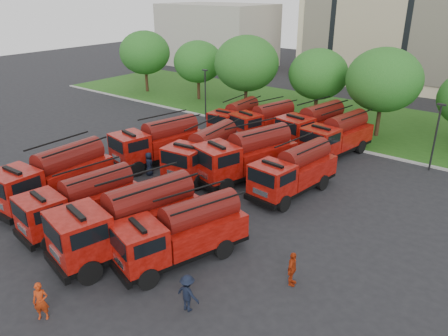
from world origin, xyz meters
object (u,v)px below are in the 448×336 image
object	(u,v)px
fire_truck_0	(54,176)
fire_truck_1	(81,202)
fire_truck_11	(337,136)
firefighter_4	(150,175)
fire_truck_3	(182,232)
fire_truck_4	(158,142)
firefighter_3	(188,309)
firefighter_1	(58,252)
firefighter_5	(267,205)
fire_truck_10	(313,125)
firefighter_2	(291,284)
fire_truck_2	(129,219)
fire_truck_8	(236,118)
fire_truck_9	(265,121)
firefighter_0	(44,318)
fire_truck_6	(247,155)
fire_truck_7	(294,171)
fire_truck_5	(205,152)

from	to	relation	value
fire_truck_0	fire_truck_1	size ratio (longest dim) A/B	1.09
fire_truck_11	firefighter_4	bearing A→B (deg)	-117.74
fire_truck_3	fire_truck_4	bearing A→B (deg)	157.68
fire_truck_1	firefighter_3	world-z (taller)	fire_truck_1
firefighter_1	firefighter_5	size ratio (longest dim) A/B	0.99
fire_truck_3	fire_truck_10	bearing A→B (deg)	115.47
firefighter_1	firefighter_2	distance (m)	12.09
fire_truck_4	firefighter_1	distance (m)	13.18
fire_truck_2	fire_truck_8	bearing A→B (deg)	123.53
fire_truck_9	firefighter_0	size ratio (longest dim) A/B	4.15
fire_truck_9	fire_truck_6	bearing A→B (deg)	-51.77
fire_truck_1	fire_truck_11	bearing A→B (deg)	79.26
fire_truck_3	fire_truck_6	world-z (taller)	fire_truck_6
fire_truck_0	fire_truck_9	size ratio (longest dim) A/B	1.08
fire_truck_8	fire_truck_4	bearing A→B (deg)	-96.22
fire_truck_7	fire_truck_9	distance (m)	11.42
fire_truck_1	fire_truck_2	distance (m)	4.04
fire_truck_7	firefighter_3	distance (m)	13.08
fire_truck_7	fire_truck_10	xyz separation A→B (m)	(-3.55, 9.49, 0.12)
fire_truck_3	fire_truck_11	world-z (taller)	fire_truck_11
fire_truck_7	fire_truck_9	bearing A→B (deg)	139.39
fire_truck_2	firefighter_5	world-z (taller)	fire_truck_2
fire_truck_7	firefighter_4	world-z (taller)	fire_truck_7
fire_truck_6	firefighter_1	size ratio (longest dim) A/B	5.11
fire_truck_1	firefighter_2	xyz separation A→B (m)	(12.09, 2.71, -1.57)
fire_truck_5	firefighter_1	bearing A→B (deg)	-93.08
fire_truck_10	firefighter_4	distance (m)	14.82
firefighter_1	firefighter_4	size ratio (longest dim) A/B	0.93
fire_truck_8	fire_truck_9	world-z (taller)	fire_truck_9
fire_truck_8	firefighter_4	distance (m)	11.92
fire_truck_6	firefighter_2	size ratio (longest dim) A/B	4.82
fire_truck_8	firefighter_5	bearing A→B (deg)	-49.75
fire_truck_7	firefighter_2	world-z (taller)	fire_truck_7
fire_truck_1	fire_truck_10	bearing A→B (deg)	87.39
fire_truck_2	fire_truck_5	distance (m)	10.71
fire_truck_9	firefighter_3	xyz separation A→B (m)	(9.97, -21.16, -1.57)
fire_truck_6	firefighter_1	distance (m)	14.12
fire_truck_9	firefighter_5	size ratio (longest dim) A/B	4.43
firefighter_1	firefighter_3	distance (m)	8.36
fire_truck_4	firefighter_3	distance (m)	17.34
fire_truck_6	fire_truck_9	world-z (taller)	fire_truck_6
firefighter_3	firefighter_0	bearing A→B (deg)	41.17
fire_truck_5	firefighter_0	distance (m)	16.55
fire_truck_2	fire_truck_9	bearing A→B (deg)	115.47
fire_truck_4	firefighter_5	distance (m)	10.81
firefighter_5	fire_truck_2	bearing A→B (deg)	58.77
fire_truck_10	fire_truck_3	bearing A→B (deg)	-71.66
fire_truck_0	fire_truck_7	size ratio (longest dim) A/B	1.07
fire_truck_8	firefighter_0	world-z (taller)	fire_truck_8
firefighter_2	fire_truck_5	bearing A→B (deg)	45.14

